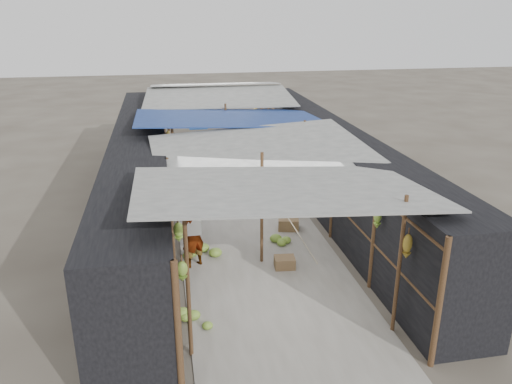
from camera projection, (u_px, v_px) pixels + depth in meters
ground at (295, 342)px, 8.67m from camera, size 80.00×80.00×0.00m
aisle_slab at (238, 206)px, 14.67m from camera, size 3.60×16.00×0.02m
stall_left at (141, 175)px, 13.81m from camera, size 1.40×15.00×2.30m
stall_right at (328, 164)px, 14.75m from camera, size 1.40×15.00×2.30m
crate_near at (285, 263)px, 11.11m from camera, size 0.48×0.40×0.27m
crate_mid at (288, 224)px, 13.07m from camera, size 0.61×0.54×0.32m
crate_back at (236, 202)px, 14.62m from camera, size 0.49×0.40×0.31m
black_basin at (282, 195)px, 15.31m from camera, size 0.60×0.60×0.18m
vendor_elderly at (192, 235)px, 10.98m from camera, size 0.68×0.61×1.56m
shopper_blue at (198, 170)px, 15.18m from camera, size 0.96×0.83×1.71m
vendor_seated at (274, 185)px, 15.10m from camera, size 0.39×0.60×0.88m
market_canopy at (236, 123)px, 14.19m from camera, size 5.62×15.20×2.77m
hanging_bananas at (234, 150)px, 14.42m from camera, size 3.95×13.89×0.88m
floor_bananas at (242, 213)px, 13.79m from camera, size 3.91×11.01×0.35m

